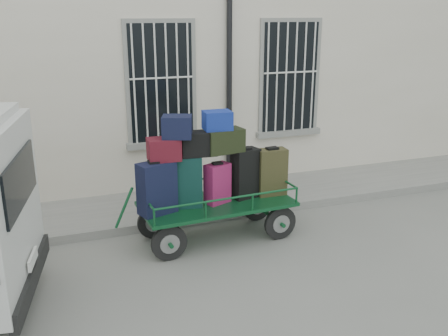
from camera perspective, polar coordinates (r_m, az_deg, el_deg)
name	(u,v)px	position (r m, az deg, el deg)	size (l,w,h in m)	color
ground	(237,257)	(7.65, 1.55, -10.15)	(80.00, 80.00, 0.00)	slate
building	(152,36)	(12.08, -8.20, 14.66)	(24.00, 5.15, 6.00)	beige
sidewalk	(195,203)	(9.52, -3.29, -3.97)	(24.00, 1.70, 0.15)	gray
luggage_cart	(210,178)	(7.82, -1.56, -1.19)	(2.88, 1.23, 2.10)	black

